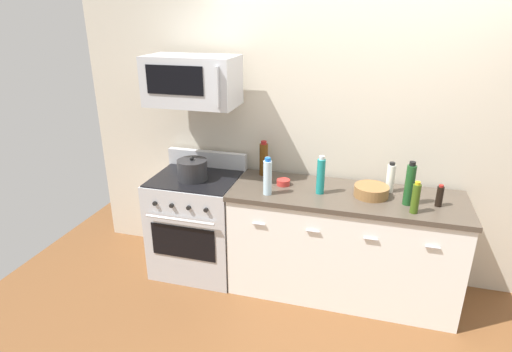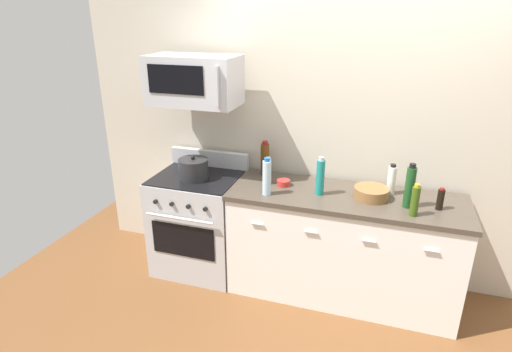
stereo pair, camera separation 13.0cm
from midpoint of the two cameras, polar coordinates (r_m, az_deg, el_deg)
name	(u,v)px [view 1 (the left image)]	position (r m, az deg, el deg)	size (l,w,h in m)	color
ground_plane	(338,289)	(3.90, 10.08, -14.85)	(5.94, 5.94, 0.00)	brown
back_wall	(354,129)	(3.68, 12.16, 6.27)	(4.95, 0.10, 2.70)	beige
counter_unit	(342,244)	(3.64, 10.55, -9.02)	(1.86, 0.66, 0.92)	white
range_oven	(198,223)	(3.94, -8.78, -6.28)	(0.76, 0.69, 1.07)	#B7BABF
microwave	(192,81)	(3.57, -9.66, 12.56)	(0.74, 0.44, 0.40)	#B7BABF
bottle_soy_sauce_dark	(440,196)	(3.39, 22.54, -2.53)	(0.05, 0.05, 0.17)	black
bottle_dish_soap	(268,171)	(3.53, 0.52, 0.67)	(0.06, 0.06, 0.23)	teal
bottle_olive_oil	(416,198)	(3.21, 19.66, -2.83)	(0.06, 0.06, 0.24)	#385114
bottle_wine_amber	(264,159)	(3.71, 0.04, 2.31)	(0.08, 0.08, 0.31)	#59330F
bottle_wine_green	(410,184)	(3.31, 18.98, -1.09)	(0.07, 0.07, 0.34)	#19471E
bottle_vinegar_white	(391,178)	(3.51, 16.70, -0.25)	(0.07, 0.07, 0.25)	silver
bottle_water_clear	(268,177)	(3.31, 0.45, -0.15)	(0.07, 0.07, 0.31)	silver
bottle_sparkling_teal	(321,176)	(3.36, 7.64, 0.01)	(0.07, 0.07, 0.31)	#197F7A
bowl_red_small	(283,182)	(3.54, 2.65, -0.83)	(0.11, 0.11, 0.05)	#B72D28
bowl_wooden_salad	(371,191)	(3.42, 14.26, -1.94)	(0.27, 0.27, 0.09)	brown
stockpot	(192,170)	(3.67, -9.59, 0.83)	(0.26, 0.26, 0.21)	#262628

